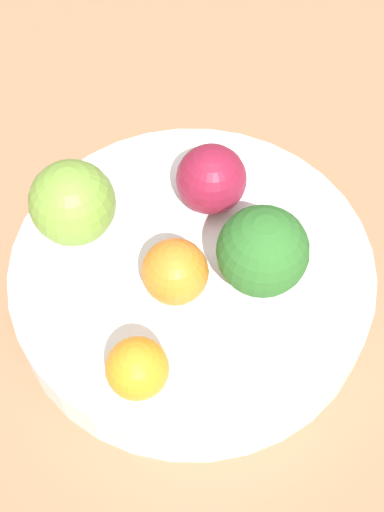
{
  "coord_description": "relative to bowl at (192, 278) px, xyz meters",
  "views": [
    {
      "loc": [
        0.13,
        -0.23,
        0.47
      ],
      "look_at": [
        0.0,
        0.0,
        0.07
      ],
      "focal_mm": 50.0,
      "sensor_mm": 36.0,
      "label": 1
    }
  ],
  "objects": [
    {
      "name": "ground_plane",
      "position": [
        0.0,
        0.0,
        -0.04
      ],
      "size": [
        6.0,
        6.0,
        0.0
      ],
      "primitive_type": "plane",
      "color": "gray"
    },
    {
      "name": "table_surface",
      "position": [
        0.0,
        0.0,
        -0.03
      ],
      "size": [
        1.2,
        1.2,
        0.02
      ],
      "color": "#936D4C",
      "rests_on": "ground_plane"
    },
    {
      "name": "apple_green",
      "position": [
        -0.01,
        0.05,
        0.04
      ],
      "size": [
        0.05,
        0.05,
        0.05
      ],
      "color": "maroon",
      "rests_on": "bowl"
    },
    {
      "name": "broccoli",
      "position": [
        0.05,
        0.01,
        0.06
      ],
      "size": [
        0.06,
        0.06,
        0.07
      ],
      "color": "#99C17A",
      "rests_on": "bowl"
    },
    {
      "name": "apple_red",
      "position": [
        -0.09,
        -0.01,
        0.05
      ],
      "size": [
        0.06,
        0.06,
        0.06
      ],
      "color": "olive",
      "rests_on": "bowl"
    },
    {
      "name": "orange_front",
      "position": [
        0.01,
        -0.09,
        0.04
      ],
      "size": [
        0.04,
        0.04,
        0.04
      ],
      "color": "orange",
      "rests_on": "bowl"
    },
    {
      "name": "orange_back",
      "position": [
        -0.0,
        -0.02,
        0.04
      ],
      "size": [
        0.04,
        0.04,
        0.04
      ],
      "color": "orange",
      "rests_on": "bowl"
    },
    {
      "name": "bowl",
      "position": [
        0.0,
        0.0,
        0.0
      ],
      "size": [
        0.25,
        0.25,
        0.04
      ],
      "color": "white",
      "rests_on": "table_surface"
    }
  ]
}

